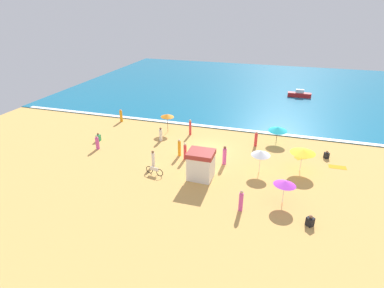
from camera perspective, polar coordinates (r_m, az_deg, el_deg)
name	(u,v)px	position (r m, az deg, el deg)	size (l,w,h in m)	color
ground_plane	(207,149)	(32.81, 2.84, -1.02)	(60.00, 60.00, 0.00)	#E0A856
ocean_water	(245,86)	(58.86, 9.70, 10.52)	(60.00, 44.00, 0.10)	#146B93
wave_breaker_foam	(220,127)	(38.40, 5.17, 3.06)	(57.00, 0.70, 0.01)	white
lifeguard_cabana	(201,165)	(27.05, 1.64, -3.83)	(2.26, 1.98, 2.61)	white
beach_umbrella_0	(167,116)	(36.62, -4.57, 5.25)	(2.18, 2.17, 2.28)	#4C3823
beach_umbrella_1	(278,129)	(34.94, 15.54, 2.70)	(2.07, 2.10, 1.95)	#4C3823
beach_umbrella_2	(261,153)	(28.34, 12.60, -1.61)	(1.87, 1.89, 2.22)	silver
beach_umbrella_3	(303,151)	(29.64, 19.78, -1.24)	(2.93, 2.93, 2.18)	silver
beach_umbrella_4	(285,183)	(24.65, 16.78, -6.90)	(2.33, 2.34, 2.02)	silver
parked_bicycle	(154,171)	(28.24, -6.95, -4.90)	(1.80, 0.41, 0.76)	black
beachgoer_0	(185,151)	(30.46, -1.29, -1.36)	(0.31, 0.31, 1.76)	red
beachgoer_1	(310,221)	(23.70, 20.95, -13.15)	(0.64, 0.64, 0.87)	black
beachgoer_2	(327,155)	(33.67, 23.57, -1.87)	(0.55, 0.55, 0.82)	black
beachgoer_3	(190,127)	(36.07, -0.33, 3.11)	(0.36, 0.36, 1.89)	red
beachgoer_4	(121,116)	(41.27, -12.95, 5.10)	(0.51, 0.51, 1.69)	orange
beachgoer_5	(224,156)	(29.69, 6.01, -2.14)	(0.42, 0.42, 1.89)	#D84CA5
beachgoer_6	(256,139)	(33.93, 11.70, 0.89)	(0.44, 0.44, 1.72)	red
beachgoer_7	(241,201)	(23.60, 9.02, -10.36)	(0.42, 0.42, 1.74)	#D84CA5
beachgoer_8	(98,137)	(36.24, -16.88, 1.17)	(0.47, 0.47, 0.94)	green
beachgoer_9	(97,143)	(34.14, -17.07, 0.22)	(0.49, 0.49, 1.53)	#D84CA5
beachgoer_10	(179,148)	(31.17, -2.35, -0.72)	(0.38, 0.38, 1.80)	orange
beachgoer_11	(161,134)	(34.74, -5.78, 1.76)	(0.49, 0.49, 1.58)	white
beachgoer_12	(153,158)	(29.53, -7.18, -2.67)	(0.32, 0.32, 1.57)	white
beach_towel_0	(337,167)	(32.45, 25.24, -3.87)	(1.60, 0.78, 0.01)	orange
beach_towel_1	(300,158)	(32.91, 19.35, -2.41)	(1.31, 1.21, 0.01)	orange
small_boat_0	(299,94)	(53.70, 19.19, 8.64)	(3.63, 1.01, 1.24)	red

